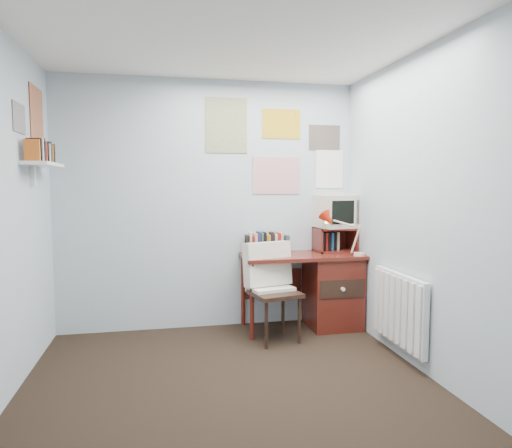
{
  "coord_description": "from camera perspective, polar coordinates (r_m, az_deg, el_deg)",
  "views": [
    {
      "loc": [
        -0.47,
        -2.86,
        1.46
      ],
      "look_at": [
        0.32,
        0.98,
        1.12
      ],
      "focal_mm": 32.0,
      "sensor_mm": 36.0,
      "label": 1
    }
  ],
  "objects": [
    {
      "name": "posters_back",
      "position": [
        4.77,
        2.58,
        9.67
      ],
      "size": [
        1.2,
        0.01,
        0.9
      ],
      "primitive_type": "cube",
      "color": "white",
      "rests_on": "back_wall"
    },
    {
      "name": "tv_riser",
      "position": [
        4.82,
        9.8,
        -1.94
      ],
      "size": [
        0.4,
        0.3,
        0.25
      ],
      "primitive_type": "cube",
      "color": "#5D1D15",
      "rests_on": "desk"
    },
    {
      "name": "ground",
      "position": [
        3.25,
        -2.26,
        -21.74
      ],
      "size": [
        3.5,
        3.5,
        0.0
      ],
      "primitive_type": "plane",
      "color": "black",
      "rests_on": "ground"
    },
    {
      "name": "wall_shelf",
      "position": [
        4.07,
        -25.07,
        6.77
      ],
      "size": [
        0.2,
        0.62,
        0.24
      ],
      "primitive_type": "cube",
      "color": "white",
      "rests_on": "left_wall"
    },
    {
      "name": "desk",
      "position": [
        4.76,
        8.87,
        -7.88
      ],
      "size": [
        1.2,
        0.55,
        0.76
      ],
      "color": "#5D1D15",
      "rests_on": "ground"
    },
    {
      "name": "ceiling",
      "position": [
        3.08,
        -2.43,
        24.7
      ],
      "size": [
        3.0,
        3.5,
        0.02
      ],
      "primitive_type": "cube",
      "color": "white",
      "rests_on": "back_wall"
    },
    {
      "name": "posters_left",
      "position": [
        4.13,
        -26.56,
        11.98
      ],
      "size": [
        0.01,
        0.7,
        0.6
      ],
      "primitive_type": "cube",
      "color": "white",
      "rests_on": "left_wall"
    },
    {
      "name": "right_wall",
      "position": [
        3.48,
        22.81,
        1.13
      ],
      "size": [
        0.02,
        3.5,
        2.5
      ],
      "primitive_type": "cube",
      "color": "#A7B5BF",
      "rests_on": "ground"
    },
    {
      "name": "crt_tv",
      "position": [
        4.83,
        10.16,
        1.75
      ],
      "size": [
        0.44,
        0.42,
        0.37
      ],
      "primitive_type": "cube",
      "rotation": [
        0.0,
        0.0,
        0.17
      ],
      "color": "beige",
      "rests_on": "tv_riser"
    },
    {
      "name": "book_row",
      "position": [
        4.7,
        2.32,
        -2.23
      ],
      "size": [
        0.6,
        0.14,
        0.22
      ],
      "primitive_type": "cube",
      "color": "#5D1D15",
      "rests_on": "desk"
    },
    {
      "name": "desk_chair",
      "position": [
        4.29,
        2.41,
        -8.72
      ],
      "size": [
        0.54,
        0.53,
        0.89
      ],
      "primitive_type": "cube",
      "rotation": [
        0.0,
        0.0,
        0.23
      ],
      "color": "black",
      "rests_on": "ground"
    },
    {
      "name": "desk_lamp",
      "position": [
        4.58,
        12.81,
        -1.47
      ],
      "size": [
        0.29,
        0.25,
        0.39
      ],
      "primitive_type": "cube",
      "rotation": [
        0.0,
        0.0,
        -0.06
      ],
      "color": "#B7200C",
      "rests_on": "desk"
    },
    {
      "name": "radiator",
      "position": [
        4.06,
        17.46,
        -10.1
      ],
      "size": [
        0.09,
        0.8,
        0.6
      ],
      "primitive_type": "cube",
      "color": "white",
      "rests_on": "right_wall"
    },
    {
      "name": "back_wall",
      "position": [
        4.64,
        -5.88,
        2.36
      ],
      "size": [
        3.0,
        0.02,
        2.5
      ],
      "primitive_type": "cube",
      "color": "#A7B5BF",
      "rests_on": "ground"
    }
  ]
}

